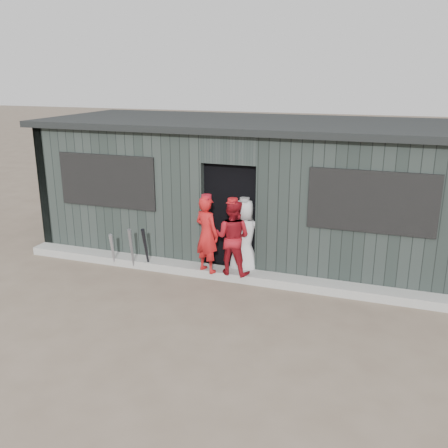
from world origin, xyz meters
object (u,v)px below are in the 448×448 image
at_px(bat_left, 113,250).
at_px(player_red_right, 233,237).
at_px(bat_right, 146,249).
at_px(dugout, 252,187).
at_px(player_red_left, 207,234).
at_px(player_grey_back, 244,237).
at_px(bat_mid, 132,249).

relative_size(bat_left, player_red_right, 0.53).
xyz_separation_m(bat_right, dugout, (1.44, 1.89, 0.86)).
xyz_separation_m(player_red_left, player_red_right, (0.45, 0.05, -0.02)).
xyz_separation_m(bat_right, player_grey_back, (1.72, 0.47, 0.27)).
relative_size(player_red_left, player_red_right, 1.03).
height_order(player_red_right, dugout, dugout).
bearing_deg(bat_left, bat_right, 2.96).
distance_m(bat_mid, player_grey_back, 2.08).
xyz_separation_m(bat_mid, player_red_left, (1.45, 0.08, 0.42)).
relative_size(bat_left, dugout, 0.08).
relative_size(player_grey_back, dugout, 0.17).
bearing_deg(player_grey_back, player_red_left, 35.14).
bearing_deg(bat_left, player_grey_back, 11.92).
height_order(bat_mid, player_red_left, player_red_left).
distance_m(player_grey_back, dugout, 1.56).
xyz_separation_m(bat_left, bat_right, (0.68, 0.04, 0.09)).
relative_size(bat_left, bat_right, 0.79).
height_order(bat_right, player_grey_back, player_grey_back).
relative_size(player_red_left, dugout, 0.16).
height_order(bat_left, bat_mid, bat_mid).
bearing_deg(player_red_left, player_red_right, -148.26).
relative_size(bat_mid, bat_right, 0.95).
bearing_deg(dugout, bat_mid, -131.70).
distance_m(bat_left, player_red_right, 2.35).
xyz_separation_m(bat_mid, player_red_right, (1.90, 0.13, 0.40)).
bearing_deg(bat_mid, dugout, 48.30).
bearing_deg(bat_right, bat_mid, -172.13).
xyz_separation_m(bat_mid, dugout, (1.71, 1.92, 0.88)).
xyz_separation_m(bat_mid, player_grey_back, (1.99, 0.51, 0.29)).
distance_m(player_red_right, dugout, 1.86).
height_order(player_red_right, player_grey_back, player_red_right).
xyz_separation_m(bat_left, bat_mid, (0.40, -0.00, 0.07)).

